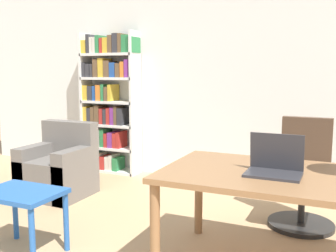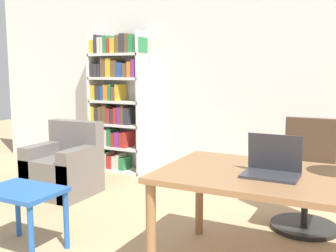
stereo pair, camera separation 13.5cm
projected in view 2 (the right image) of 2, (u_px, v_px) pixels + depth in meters
wall_back at (239, 77)px, 4.90m from camera, size 8.00×0.06×2.70m
desk at (276, 186)px, 2.69m from camera, size 1.59×0.99×0.73m
laptop at (272, 167)px, 2.64m from camera, size 0.37×0.26×0.27m
office_chair at (307, 182)px, 3.59m from camera, size 0.60×0.60×1.00m
side_table_blue at (23, 200)px, 3.09m from camera, size 0.61×0.44×0.51m
armchair at (64, 169)px, 4.59m from camera, size 0.71×0.66×0.84m
bookshelf at (115, 102)px, 5.56m from camera, size 0.85×0.28×1.96m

